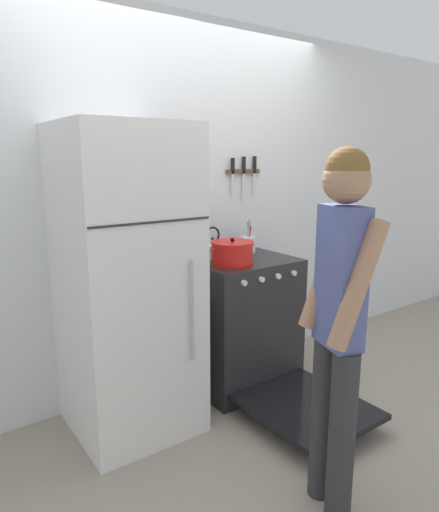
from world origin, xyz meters
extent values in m
plane|color=gray|center=(0.00, 0.00, 0.00)|extent=(14.00, 14.00, 0.00)
cube|color=silver|center=(0.00, 0.03, 1.27)|extent=(10.00, 0.06, 2.55)
cube|color=white|center=(-0.57, -0.35, 0.90)|extent=(0.69, 0.70, 1.80)
cube|color=#2D2D2D|center=(-0.57, -0.70, 1.30)|extent=(0.67, 0.01, 0.01)
cylinder|color=#B2B5BA|center=(-0.35, -0.72, 0.79)|extent=(0.02, 0.02, 0.58)
cube|color=#232326|center=(0.30, -0.30, 0.46)|extent=(0.71, 0.61, 0.93)
cube|color=black|center=(0.30, -0.30, 0.92)|extent=(0.69, 0.60, 0.02)
cube|color=black|center=(0.30, -0.58, 0.45)|extent=(0.61, 0.05, 0.71)
cylinder|color=black|center=(0.14, -0.43, 0.92)|extent=(0.19, 0.19, 0.01)
cylinder|color=black|center=(0.46, -0.43, 0.92)|extent=(0.19, 0.19, 0.01)
cylinder|color=black|center=(0.14, -0.18, 0.92)|extent=(0.19, 0.19, 0.01)
cylinder|color=black|center=(0.46, -0.18, 0.92)|extent=(0.19, 0.19, 0.01)
cylinder|color=silver|center=(0.09, -0.62, 0.86)|extent=(0.04, 0.02, 0.04)
cylinder|color=silver|center=(0.23, -0.62, 0.86)|extent=(0.04, 0.02, 0.04)
cylinder|color=silver|center=(0.37, -0.62, 0.86)|extent=(0.04, 0.02, 0.04)
cylinder|color=silver|center=(0.51, -0.62, 0.86)|extent=(0.04, 0.02, 0.04)
cube|color=black|center=(0.30, -0.98, 0.12)|extent=(0.65, 0.75, 0.04)
cube|color=#99999E|center=(0.30, -0.38, 0.42)|extent=(0.57, 0.33, 0.01)
cylinder|color=red|center=(0.14, -0.43, 1.00)|extent=(0.27, 0.27, 0.14)
cylinder|color=red|center=(0.14, -0.43, 1.07)|extent=(0.28, 0.28, 0.02)
sphere|color=black|center=(0.14, -0.43, 1.09)|extent=(0.03, 0.03, 0.03)
cylinder|color=red|center=(-0.01, -0.43, 1.04)|extent=(0.03, 0.02, 0.02)
cylinder|color=red|center=(0.29, -0.43, 1.04)|extent=(0.03, 0.02, 0.02)
cylinder|color=silver|center=(0.15, -0.18, 0.98)|extent=(0.15, 0.15, 0.10)
cone|color=silver|center=(0.15, -0.18, 1.04)|extent=(0.14, 0.14, 0.03)
sphere|color=black|center=(0.15, -0.18, 1.07)|extent=(0.02, 0.02, 0.02)
cone|color=silver|center=(0.22, -0.18, 0.99)|extent=(0.09, 0.03, 0.07)
torus|color=black|center=(0.15, -0.18, 1.09)|extent=(0.12, 0.01, 0.12)
cylinder|color=silver|center=(0.48, -0.18, 0.99)|extent=(0.10, 0.10, 0.12)
cylinder|color=#9E7547|center=(0.47, -0.18, 1.05)|extent=(0.01, 0.04, 0.20)
cylinder|color=#232326|center=(0.48, -0.18, 1.05)|extent=(0.04, 0.03, 0.21)
cylinder|color=#B2B5BA|center=(0.46, -0.19, 1.07)|extent=(0.02, 0.04, 0.23)
cylinder|color=#4C4C51|center=(0.48, -0.18, 1.06)|extent=(0.04, 0.02, 0.22)
cylinder|color=#C63D33|center=(0.48, -0.18, 1.04)|extent=(0.04, 0.01, 0.17)
cylinder|color=#2D2D30|center=(-0.13, -1.60, 0.41)|extent=(0.12, 0.12, 0.81)
cylinder|color=#2D2D30|center=(-0.08, -1.44, 0.41)|extent=(0.12, 0.12, 0.81)
cube|color=#4C5693|center=(-0.10, -1.52, 1.12)|extent=(0.19, 0.26, 0.61)
cylinder|color=#A87A5B|center=(-0.14, -1.64, 1.12)|extent=(0.26, 0.15, 0.54)
cylinder|color=#A87A5B|center=(-0.06, -1.40, 1.12)|extent=(0.26, 0.15, 0.54)
sphere|color=#A87A5B|center=(-0.10, -1.52, 1.53)|extent=(0.20, 0.20, 0.20)
sphere|color=brown|center=(-0.10, -1.52, 1.57)|extent=(0.18, 0.18, 0.18)
cube|color=brown|center=(0.55, -0.01, 1.51)|extent=(0.31, 0.02, 0.03)
cube|color=silver|center=(0.44, -0.02, 1.43)|extent=(0.02, 0.00, 0.17)
cube|color=black|center=(0.44, -0.02, 1.56)|extent=(0.02, 0.02, 0.10)
cube|color=silver|center=(0.55, -0.02, 1.40)|extent=(0.02, 0.00, 0.22)
cube|color=black|center=(0.55, -0.02, 1.57)|extent=(0.02, 0.02, 0.11)
cube|color=silver|center=(0.65, -0.02, 1.42)|extent=(0.02, 0.00, 0.18)
cube|color=black|center=(0.65, -0.02, 1.57)|extent=(0.02, 0.02, 0.11)
camera|label=1|loc=(-1.60, -2.75, 1.62)|focal=32.00mm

